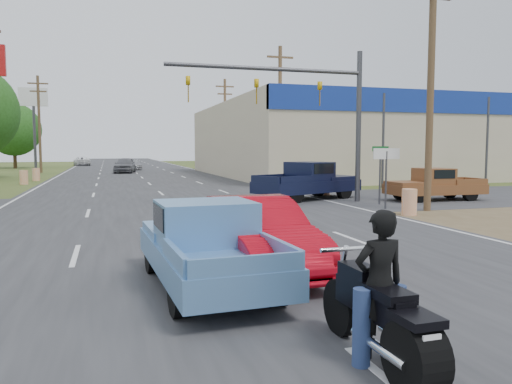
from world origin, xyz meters
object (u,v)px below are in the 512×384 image
object	(u,v)px
motorcycle	(382,320)
distant_car_silver	(134,165)
blue_pickup	(205,243)
navy_pickup	(310,181)
distant_car_grey	(125,165)
rider	(379,292)
red_convertible	(255,235)
brown_pickup	(433,184)
distant_car_white	(82,161)

from	to	relation	value
motorcycle	distant_car_silver	world-z (taller)	motorcycle
blue_pickup	distant_car_silver	bearing A→B (deg)	85.63
motorcycle	navy_pickup	world-z (taller)	navy_pickup
navy_pickup	distant_car_silver	size ratio (longest dim) A/B	1.42
distant_car_grey	navy_pickup	bearing A→B (deg)	-66.67
rider	blue_pickup	world-z (taller)	rider
distant_car_grey	rider	bearing A→B (deg)	-79.54
blue_pickup	distant_car_silver	distance (m)	52.31
red_convertible	blue_pickup	xyz separation A→B (m)	(-1.17, -0.75, 0.04)
blue_pickup	navy_pickup	bearing A→B (deg)	57.67
motorcycle	rider	bearing A→B (deg)	90.00
rider	brown_pickup	bearing A→B (deg)	-128.75
red_convertible	rider	xyz separation A→B (m)	(0.13, -4.60, 0.11)
rider	blue_pickup	bearing A→B (deg)	-72.38
rider	distant_car_white	bearing A→B (deg)	-85.84
blue_pickup	navy_pickup	world-z (taller)	navy_pickup
motorcycle	distant_car_white	size ratio (longest dim) A/B	0.51
brown_pickup	distant_car_grey	bearing A→B (deg)	22.94
motorcycle	distant_car_silver	size ratio (longest dim) A/B	0.58
rider	blue_pickup	size ratio (longest dim) A/B	0.36
distant_car_silver	distant_car_white	world-z (taller)	distant_car_white
motorcycle	navy_pickup	size ratio (longest dim) A/B	0.41
red_convertible	navy_pickup	distance (m)	14.87
motorcycle	rider	size ratio (longest dim) A/B	1.42
red_convertible	distant_car_grey	xyz separation A→B (m)	(-1.10, 43.95, 0.07)
rider	brown_pickup	world-z (taller)	rider
blue_pickup	brown_pickup	xyz separation A→B (m)	(13.40, 11.77, 0.00)
distant_car_grey	distant_car_white	world-z (taller)	distant_car_grey
distant_car_silver	distant_car_white	size ratio (longest dim) A/B	0.89
blue_pickup	motorcycle	bearing A→B (deg)	-74.65
distant_car_silver	brown_pickup	bearing A→B (deg)	-74.44
red_convertible	distant_car_white	xyz separation A→B (m)	(-6.50, 69.28, -0.09)
motorcycle	brown_pickup	size ratio (longest dim) A/B	0.51
rider	blue_pickup	xyz separation A→B (m)	(-1.29, 3.85, -0.07)
rider	red_convertible	bearing A→B (deg)	-89.40
motorcycle	blue_pickup	size ratio (longest dim) A/B	0.51
red_convertible	distant_car_silver	size ratio (longest dim) A/B	1.08
rider	brown_pickup	distance (m)	19.76
blue_pickup	brown_pickup	world-z (taller)	brown_pickup
brown_pickup	navy_pickup	bearing A→B (deg)	68.77
navy_pickup	brown_pickup	distance (m)	5.94
red_convertible	brown_pickup	distance (m)	16.46
distant_car_white	motorcycle	bearing A→B (deg)	88.25
brown_pickup	distant_car_silver	world-z (taller)	brown_pickup
navy_pickup	distant_car_white	xyz separation A→B (m)	(-13.23, 56.03, -0.28)
red_convertible	distant_car_silver	distance (m)	51.54
red_convertible	brown_pickup	xyz separation A→B (m)	(12.23, 11.02, 0.04)
motorcycle	distant_car_white	distance (m)	74.26
motorcycle	rider	distance (m)	0.32
navy_pickup	distant_car_white	world-z (taller)	navy_pickup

